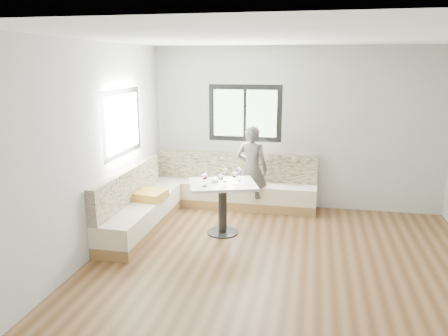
# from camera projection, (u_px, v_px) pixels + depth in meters

# --- Properties ---
(room) EXTENTS (5.01, 5.01, 2.81)m
(room) POSITION_uv_depth(u_px,v_px,m) (280.00, 157.00, 5.27)
(room) COLOR brown
(room) RESTS_ON ground
(banquette) EXTENTS (2.90, 2.80, 0.95)m
(banquette) POSITION_uv_depth(u_px,v_px,m) (195.00, 197.00, 7.30)
(banquette) COLOR #956F45
(banquette) RESTS_ON ground
(table) EXTENTS (1.15, 1.02, 0.79)m
(table) POSITION_uv_depth(u_px,v_px,m) (223.00, 196.00, 6.49)
(table) COLOR black
(table) RESTS_ON ground
(person) EXTENTS (0.61, 0.45, 1.50)m
(person) POSITION_uv_depth(u_px,v_px,m) (252.00, 169.00, 7.43)
(person) COLOR #514E49
(person) RESTS_ON ground
(olive_ramekin) EXTENTS (0.11, 0.11, 0.05)m
(olive_ramekin) POSITION_uv_depth(u_px,v_px,m) (215.00, 180.00, 6.48)
(olive_ramekin) COLOR white
(olive_ramekin) RESTS_ON table
(wine_glass_a) EXTENTS (0.09, 0.09, 0.21)m
(wine_glass_a) POSITION_uv_depth(u_px,v_px,m) (205.00, 176.00, 6.23)
(wine_glass_a) COLOR white
(wine_glass_a) RESTS_ON table
(wine_glass_b) EXTENTS (0.09, 0.09, 0.21)m
(wine_glass_b) POSITION_uv_depth(u_px,v_px,m) (221.00, 177.00, 6.19)
(wine_glass_b) COLOR white
(wine_glass_b) RESTS_ON table
(wine_glass_c) EXTENTS (0.09, 0.09, 0.21)m
(wine_glass_c) POSITION_uv_depth(u_px,v_px,m) (235.00, 175.00, 6.33)
(wine_glass_c) COLOR white
(wine_glass_c) RESTS_ON table
(wine_glass_d) EXTENTS (0.09, 0.09, 0.21)m
(wine_glass_d) POSITION_uv_depth(u_px,v_px,m) (225.00, 172.00, 6.50)
(wine_glass_d) COLOR white
(wine_glass_d) RESTS_ON table
(wine_glass_e) EXTENTS (0.09, 0.09, 0.21)m
(wine_glass_e) POSITION_uv_depth(u_px,v_px,m) (239.00, 171.00, 6.53)
(wine_glass_e) COLOR white
(wine_glass_e) RESTS_ON table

